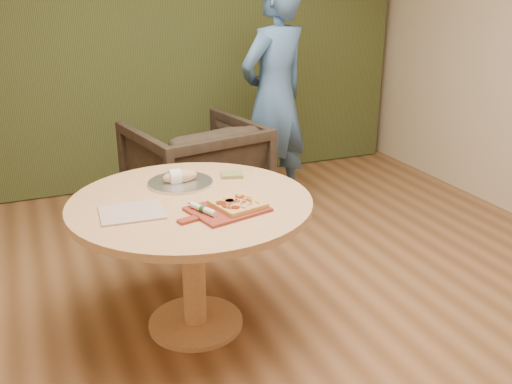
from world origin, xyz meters
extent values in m
cube|color=brown|center=(0.00, 0.00, -0.01)|extent=(5.00, 6.00, 0.02)
cube|color=beige|center=(0.00, 3.01, 1.40)|extent=(5.00, 0.02, 2.80)
cube|color=#2F3819|center=(0.00, 2.90, 1.40)|extent=(4.80, 0.14, 2.78)
cylinder|color=tan|center=(-0.37, 0.46, 0.01)|extent=(0.52, 0.52, 0.03)
cylinder|color=tan|center=(-0.37, 0.46, 0.35)|extent=(0.13, 0.13, 0.68)
cylinder|color=tan|center=(-0.37, 0.46, 0.73)|extent=(1.25, 1.25, 0.04)
cube|color=maroon|center=(-0.25, 0.25, 0.76)|extent=(0.41, 0.36, 0.01)
cube|color=maroon|center=(-0.46, 0.20, 0.76)|extent=(0.11, 0.07, 0.01)
cube|color=#D9A554|center=(-0.19, 0.25, 0.78)|extent=(0.27, 0.27, 0.02)
cylinder|color=#651C0C|center=(-0.26, 0.22, 0.79)|extent=(0.05, 0.05, 0.00)
cylinder|color=#651C0C|center=(-0.27, 0.27, 0.79)|extent=(0.05, 0.05, 0.00)
cylinder|color=#651C0C|center=(-0.16, 0.31, 0.79)|extent=(0.05, 0.05, 0.00)
cylinder|color=#651C0C|center=(-0.22, 0.28, 0.79)|extent=(0.05, 0.05, 0.00)
cylinder|color=#651C0C|center=(-0.23, 0.28, 0.79)|extent=(0.04, 0.04, 0.00)
cylinder|color=#651C0C|center=(-0.23, 0.19, 0.79)|extent=(0.04, 0.04, 0.00)
cube|color=#DB9052|center=(-0.20, 0.26, 0.79)|extent=(0.02, 0.02, 0.01)
cube|color=#DB9052|center=(-0.26, 0.20, 0.79)|extent=(0.02, 0.02, 0.01)
cube|color=#DB9052|center=(-0.17, 0.32, 0.79)|extent=(0.02, 0.02, 0.01)
cube|color=#DB9052|center=(-0.20, 0.25, 0.79)|extent=(0.02, 0.02, 0.01)
cube|color=#DB9052|center=(-0.26, 0.19, 0.79)|extent=(0.03, 0.03, 0.01)
cube|color=#DB9052|center=(-0.15, 0.26, 0.79)|extent=(0.02, 0.02, 0.01)
cube|color=#DB9052|center=(-0.17, 0.23, 0.79)|extent=(0.02, 0.02, 0.01)
cube|color=#DB9052|center=(-0.13, 0.24, 0.79)|extent=(0.02, 0.02, 0.01)
cube|color=#DB9052|center=(-0.17, 0.30, 0.79)|extent=(0.03, 0.03, 0.01)
cube|color=#386C1E|center=(-0.13, 0.30, 0.79)|extent=(0.01, 0.01, 0.00)
cube|color=#386C1E|center=(-0.11, 0.22, 0.79)|extent=(0.01, 0.01, 0.00)
cube|color=#386C1E|center=(-0.19, 0.22, 0.79)|extent=(0.01, 0.01, 0.00)
cube|color=#386C1E|center=(-0.14, 0.22, 0.79)|extent=(0.01, 0.01, 0.00)
cube|color=#386C1E|center=(-0.11, 0.20, 0.79)|extent=(0.01, 0.01, 0.00)
cube|color=#386C1E|center=(-0.23, 0.26, 0.79)|extent=(0.01, 0.01, 0.00)
cube|color=#386C1E|center=(-0.13, 0.30, 0.79)|extent=(0.01, 0.01, 0.00)
cube|color=#386C1E|center=(-0.29, 0.29, 0.79)|extent=(0.01, 0.01, 0.00)
cube|color=#386C1E|center=(-0.14, 0.32, 0.79)|extent=(0.01, 0.01, 0.00)
cube|color=#386C1E|center=(-0.24, 0.32, 0.79)|extent=(0.01, 0.01, 0.00)
cube|color=#924479|center=(-0.20, 0.17, 0.79)|extent=(0.02, 0.03, 0.00)
cube|color=#924479|center=(-0.15, 0.20, 0.79)|extent=(0.03, 0.02, 0.00)
cube|color=#924479|center=(-0.12, 0.29, 0.79)|extent=(0.02, 0.03, 0.00)
cube|color=#924479|center=(-0.22, 0.25, 0.79)|extent=(0.03, 0.01, 0.00)
cylinder|color=silver|center=(-0.37, 0.25, 0.78)|extent=(0.09, 0.17, 0.03)
cylinder|color=#194C26|center=(-0.37, 0.25, 0.78)|extent=(0.04, 0.04, 0.03)
cube|color=silver|center=(-0.41, 0.33, 0.78)|extent=(0.03, 0.04, 0.00)
cube|color=silver|center=(-0.69, 0.40, 0.76)|extent=(0.32, 0.27, 0.01)
cylinder|color=silver|center=(-0.36, 0.71, 0.75)|extent=(0.35, 0.35, 0.01)
cylinder|color=silver|center=(-0.36, 0.71, 0.76)|extent=(0.36, 0.36, 0.02)
ellipsoid|color=tan|center=(-0.36, 0.71, 0.79)|extent=(0.19, 0.08, 0.07)
cylinder|color=silver|center=(-0.39, 0.71, 0.79)|extent=(0.06, 0.09, 0.09)
cube|color=#5C6D31|center=(-0.05, 0.72, 0.76)|extent=(0.14, 0.13, 0.02)
imported|color=black|center=(0.05, 1.79, 0.45)|extent=(1.03, 0.98, 0.91)
imported|color=#3E6499|center=(0.76, 1.91, 0.92)|extent=(0.79, 0.66, 1.84)
camera|label=1|loc=(-1.11, -2.17, 1.82)|focal=40.00mm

